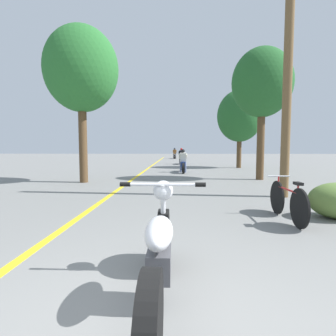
# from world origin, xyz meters

# --- Properties ---
(lane_stripe_center) EXTENTS (0.14, 48.00, 0.01)m
(lane_stripe_center) POSITION_xyz_m (-1.70, 12.57, 0.00)
(lane_stripe_center) COLOR yellow
(lane_stripe_center) RESTS_ON ground
(utility_pole) EXTENTS (1.10, 0.24, 7.39)m
(utility_pole) POSITION_xyz_m (3.25, 5.80, 3.79)
(utility_pole) COLOR brown
(utility_pole) RESTS_ON ground
(roadside_tree_right_near) EXTENTS (2.54, 2.29, 5.60)m
(roadside_tree_right_near) POSITION_xyz_m (3.84, 9.84, 4.09)
(roadside_tree_right_near) COLOR #513A23
(roadside_tree_right_near) RESTS_ON ground
(roadside_tree_right_far) EXTENTS (3.06, 2.75, 5.31)m
(roadside_tree_right_far) POSITION_xyz_m (4.52, 16.61, 3.53)
(roadside_tree_right_far) COLOR #513A23
(roadside_tree_right_far) RESTS_ON ground
(roadside_tree_left) EXTENTS (2.87, 2.58, 6.07)m
(roadside_tree_left) POSITION_xyz_m (-3.48, 8.67, 4.39)
(roadside_tree_left) COLOR #513A23
(roadside_tree_left) RESTS_ON ground
(motorcycle_foreground) EXTENTS (0.91, 2.19, 1.02)m
(motorcycle_foreground) POSITION_xyz_m (0.09, 0.62, 0.45)
(motorcycle_foreground) COLOR black
(motorcycle_foreground) RESTS_ON ground
(motorcycle_rider_lead) EXTENTS (0.50, 2.08, 1.30)m
(motorcycle_rider_lead) POSITION_xyz_m (0.58, 13.10, 0.49)
(motorcycle_rider_lead) COLOR black
(motorcycle_rider_lead) RESTS_ON ground
(motorcycle_rider_mid) EXTENTS (0.50, 2.01, 1.37)m
(motorcycle_rider_mid) POSITION_xyz_m (0.62, 20.53, 0.51)
(motorcycle_rider_mid) COLOR black
(motorcycle_rider_mid) RESTS_ON ground
(motorcycle_rider_far) EXTENTS (0.50, 2.09, 1.39)m
(motorcycle_rider_far) POSITION_xyz_m (-0.05, 31.95, 0.53)
(motorcycle_rider_far) COLOR black
(motorcycle_rider_far) RESTS_ON ground
(bicycle_parked) EXTENTS (0.44, 1.70, 0.81)m
(bicycle_parked) POSITION_xyz_m (2.33, 3.35, 0.37)
(bicycle_parked) COLOR black
(bicycle_parked) RESTS_ON ground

